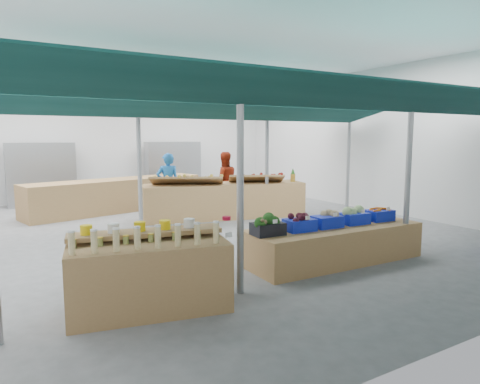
{
  "coord_description": "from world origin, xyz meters",
  "views": [
    {
      "loc": [
        -3.98,
        -9.03,
        2.2
      ],
      "look_at": [
        0.42,
        -1.6,
        1.09
      ],
      "focal_mm": 32.0,
      "sensor_mm": 36.0,
      "label": 1
    }
  ],
  "objects_px": {
    "vendor_right": "(224,181)",
    "veg_counter": "(334,244)",
    "vendor_left": "(168,184)",
    "bottle_shelf": "(149,273)",
    "fruit_counter": "(224,200)"
  },
  "relations": [
    {
      "from": "fruit_counter",
      "to": "vendor_left",
      "type": "distance_m",
      "value": 1.68
    },
    {
      "from": "fruit_counter",
      "to": "vendor_right",
      "type": "xyz_separation_m",
      "value": [
        0.6,
        1.1,
        0.41
      ]
    },
    {
      "from": "fruit_counter",
      "to": "vendor_right",
      "type": "relative_size",
      "value": 2.5
    },
    {
      "from": "vendor_right",
      "to": "vendor_left",
      "type": "bearing_deg",
      "value": 13.88
    },
    {
      "from": "vendor_right",
      "to": "veg_counter",
      "type": "bearing_deg",
      "value": 94.82
    },
    {
      "from": "vendor_left",
      "to": "vendor_right",
      "type": "xyz_separation_m",
      "value": [
        1.8,
        0.0,
        0.0
      ]
    },
    {
      "from": "bottle_shelf",
      "to": "veg_counter",
      "type": "height_order",
      "value": "bottle_shelf"
    },
    {
      "from": "bottle_shelf",
      "to": "vendor_right",
      "type": "bearing_deg",
      "value": 65.94
    },
    {
      "from": "veg_counter",
      "to": "vendor_left",
      "type": "bearing_deg",
      "value": 100.21
    },
    {
      "from": "veg_counter",
      "to": "vendor_left",
      "type": "height_order",
      "value": "vendor_left"
    },
    {
      "from": "veg_counter",
      "to": "vendor_left",
      "type": "xyz_separation_m",
      "value": [
        -0.88,
        5.78,
        0.56
      ]
    },
    {
      "from": "veg_counter",
      "to": "vendor_right",
      "type": "bearing_deg",
      "value": 82.51
    },
    {
      "from": "vendor_left",
      "to": "veg_counter",
      "type": "bearing_deg",
      "value": 112.51
    },
    {
      "from": "veg_counter",
      "to": "vendor_right",
      "type": "distance_m",
      "value": 5.88
    },
    {
      "from": "bottle_shelf",
      "to": "fruit_counter",
      "type": "height_order",
      "value": "bottle_shelf"
    }
  ]
}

